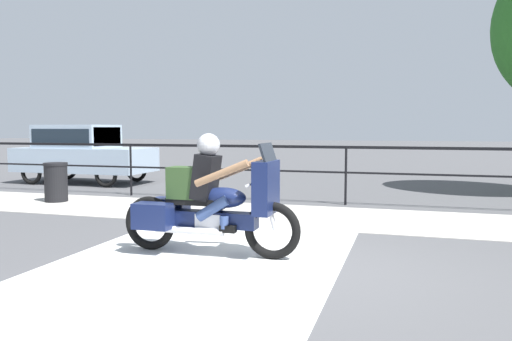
{
  "coord_description": "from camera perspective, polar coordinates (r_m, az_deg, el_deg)",
  "views": [
    {
      "loc": [
        1.23,
        -5.49,
        1.61
      ],
      "look_at": [
        -0.9,
        1.49,
        0.99
      ],
      "focal_mm": 35.0,
      "sensor_mm": 36.0,
      "label": 1
    }
  ],
  "objects": [
    {
      "name": "motorcycle",
      "position": [
        6.37,
        -5.44,
        -3.53
      ],
      "size": [
        2.39,
        0.76,
        1.55
      ],
      "rotation": [
        0.0,
        0.0,
        0.04
      ],
      "color": "black",
      "rests_on": "ground"
    },
    {
      "name": "parked_car",
      "position": [
        15.48,
        -19.29,
        2.19
      ],
      "size": [
        3.96,
        1.72,
        1.71
      ],
      "rotation": [
        0.0,
        0.0,
        0.05
      ],
      "color": "#9EB2C6",
      "rests_on": "ground"
    },
    {
      "name": "sidewalk_band",
      "position": [
        9.12,
        8.98,
        -5.34
      ],
      "size": [
        44.0,
        2.4,
        0.01
      ],
      "primitive_type": "cube",
      "color": "#B7B2A8",
      "rests_on": "ground"
    },
    {
      "name": "ground_plane",
      "position": [
        5.85,
        4.23,
        -11.13
      ],
      "size": [
        120.0,
        120.0,
        0.0
      ],
      "primitive_type": "plane",
      "color": "#4C4C4F"
    },
    {
      "name": "fence_railing",
      "position": [
        10.57,
        10.26,
        1.35
      ],
      "size": [
        36.0,
        0.05,
        1.24
      ],
      "color": "black",
      "rests_on": "ground"
    },
    {
      "name": "trash_bin",
      "position": [
        11.73,
        -21.89,
        -1.25
      ],
      "size": [
        0.51,
        0.51,
        0.86
      ],
      "color": "black",
      "rests_on": "ground"
    },
    {
      "name": "crosswalk_band",
      "position": [
        6.02,
        -7.09,
        -10.67
      ],
      "size": [
        3.36,
        6.0,
        0.01
      ],
      "primitive_type": "cube",
      "color": "silver",
      "rests_on": "ground"
    }
  ]
}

